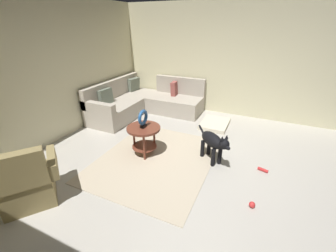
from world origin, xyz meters
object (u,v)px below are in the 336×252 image
at_px(dog, 214,142).
at_px(sectional_couch, 144,103).
at_px(dog_bed_mat, 215,124).
at_px(dog_toy_rope, 263,170).
at_px(dog_toy_ball, 252,205).
at_px(side_table, 144,133).
at_px(torus_sculpture, 143,118).
at_px(armchair, 26,183).

bearing_deg(dog, sectional_couch, -84.36).
distance_m(dog_bed_mat, dog_toy_rope, 1.81).
height_order(dog_toy_ball, dog_toy_rope, dog_toy_ball).
height_order(dog_bed_mat, dog_toy_rope, dog_bed_mat).
xyz_separation_m(side_table, dog_toy_ball, (-0.56, -1.95, -0.38)).
distance_m(torus_sculpture, dog, 1.28).
relative_size(sectional_couch, dog_bed_mat, 2.81).
bearing_deg(sectional_couch, armchair, -175.80).
xyz_separation_m(side_table, dog, (0.27, -1.20, -0.04)).
relative_size(armchair, dog_bed_mat, 1.25).
distance_m(armchair, dog_toy_ball, 2.97).
height_order(torus_sculpture, dog, torus_sculpture).
bearing_deg(sectional_couch, dog, -123.50).
relative_size(dog_bed_mat, dog_toy_ball, 9.71).
relative_size(dog_toy_ball, dog_toy_rope, 0.51).
xyz_separation_m(sectional_couch, torus_sculpture, (-1.75, -1.03, 0.42)).
distance_m(sectional_couch, armchair, 3.45).
distance_m(sectional_couch, dog, 2.68).
relative_size(dog_bed_mat, dog_toy_rope, 4.92).
distance_m(dog, dog_toy_ball, 1.16).
distance_m(sectional_couch, dog_toy_rope, 3.39).
distance_m(armchair, dog_bed_mat, 3.83).
height_order(side_table, dog_toy_rope, side_table).
relative_size(armchair, dog_toy_ball, 12.13).
relative_size(dog, dog_toy_ball, 8.38).
xyz_separation_m(side_table, dog_bed_mat, (1.73, -0.90, -0.37)).
bearing_deg(sectional_couch, dog_bed_mat, -90.36).
xyz_separation_m(armchair, dog_toy_rope, (2.02, -2.82, -0.30)).
height_order(armchair, dog, armchair).
bearing_deg(side_table, dog_toy_rope, -80.82).
bearing_deg(dog, dog_toy_rope, 133.29).
relative_size(torus_sculpture, dog_toy_ball, 3.96).
bearing_deg(dog, dog_bed_mat, -129.36).
relative_size(sectional_couch, side_table, 3.75).
bearing_deg(dog, armchair, -6.11).
distance_m(dog_bed_mat, dog, 1.53).
xyz_separation_m(dog, dog_toy_rope, (0.06, -0.84, -0.35)).
relative_size(side_table, dog_bed_mat, 0.75).
relative_size(side_table, dog, 0.87).
height_order(armchair, torus_sculpture, armchair).
height_order(sectional_couch, dog, sectional_couch).
bearing_deg(dog_toy_rope, dog_toy_ball, 174.10).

